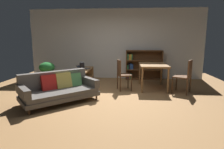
# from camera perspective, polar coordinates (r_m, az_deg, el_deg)

# --- Properties ---
(ground_plane) EXTENTS (8.16, 8.16, 0.00)m
(ground_plane) POSITION_cam_1_polar(r_m,az_deg,el_deg) (5.04, -0.89, -7.09)
(ground_plane) COLOR #9E7042
(back_wall_panel) EXTENTS (6.80, 0.10, 2.70)m
(back_wall_panel) POSITION_cam_1_polar(r_m,az_deg,el_deg) (7.50, 1.07, 9.20)
(back_wall_panel) COLOR silver
(back_wall_panel) RESTS_ON ground_plane
(fabric_couch) EXTENTS (1.92, 1.85, 0.73)m
(fabric_couch) POSITION_cam_1_polar(r_m,az_deg,el_deg) (4.88, -15.88, -4.02)
(fabric_couch) COLOR #56351E
(fabric_couch) RESTS_ON ground_plane
(media_console) EXTENTS (0.39, 1.40, 0.56)m
(media_console) POSITION_cam_1_polar(r_m,az_deg,el_deg) (6.32, -8.49, -1.04)
(media_console) COLOR olive
(media_console) RESTS_ON ground_plane
(open_laptop) EXTENTS (0.45, 0.38, 0.11)m
(open_laptop) POSITION_cam_1_polar(r_m,az_deg,el_deg) (6.40, -8.61, 2.01)
(open_laptop) COLOR #333338
(open_laptop) RESTS_ON media_console
(desk_speaker) EXTENTS (0.15, 0.15, 0.26)m
(desk_speaker) POSITION_cam_1_polar(r_m,az_deg,el_deg) (6.02, -9.09, 2.46)
(desk_speaker) COLOR black
(desk_speaker) RESTS_ON media_console
(potted_floor_plant) EXTENTS (0.50, 0.56, 0.81)m
(potted_floor_plant) POSITION_cam_1_polar(r_m,az_deg,el_deg) (6.52, -19.12, 1.03)
(potted_floor_plant) COLOR brown
(potted_floor_plant) RESTS_ON ground_plane
(dining_table) EXTENTS (0.83, 1.18, 0.78)m
(dining_table) POSITION_cam_1_polar(r_m,az_deg,el_deg) (6.00, 12.36, 2.29)
(dining_table) COLOR olive
(dining_table) RESTS_ON ground_plane
(dining_chair_near) EXTENTS (0.48, 0.48, 0.93)m
(dining_chair_near) POSITION_cam_1_polar(r_m,az_deg,el_deg) (5.69, 3.12, 0.39)
(dining_chair_near) COLOR #56351E
(dining_chair_near) RESTS_ON ground_plane
(dining_chair_far) EXTENTS (0.60, 0.61, 0.97)m
(dining_chair_far) POSITION_cam_1_polar(r_m,az_deg,el_deg) (5.74, 21.32, -0.06)
(dining_chair_far) COLOR #56351E
(dining_chair_far) RESTS_ON ground_plane
(bookshelf) EXTENTS (1.39, 0.32, 1.13)m
(bookshelf) POSITION_cam_1_polar(r_m,az_deg,el_deg) (7.39, 9.07, 2.91)
(bookshelf) COLOR brown
(bookshelf) RESTS_ON ground_plane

